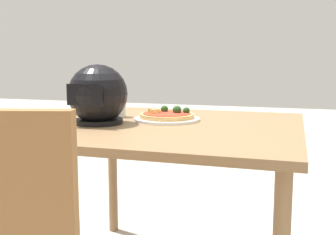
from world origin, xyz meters
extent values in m
cube|color=olive|center=(0.00, 0.00, 0.69)|extent=(1.06, 1.02, 0.03)
cylinder|color=olive|center=(-0.47, -0.45, 0.34)|extent=(0.05, 0.05, 0.68)
cylinder|color=olive|center=(0.47, -0.45, 0.34)|extent=(0.05, 0.05, 0.68)
cylinder|color=white|center=(0.04, -0.09, 0.71)|extent=(0.29, 0.29, 0.01)
cylinder|color=tan|center=(0.04, -0.09, 0.73)|extent=(0.24, 0.24, 0.02)
cylinder|color=red|center=(0.04, -0.09, 0.74)|extent=(0.21, 0.21, 0.00)
sphere|color=#234C1E|center=(0.07, -0.14, 0.75)|extent=(0.03, 0.03, 0.03)
sphere|color=#234C1E|center=(0.00, -0.11, 0.75)|extent=(0.04, 0.04, 0.04)
sphere|color=#234C1E|center=(-0.04, -0.13, 0.75)|extent=(0.03, 0.03, 0.03)
cylinder|color=#E0D172|center=(0.11, -0.08, 0.75)|extent=(0.02, 0.02, 0.02)
cylinder|color=#E0D172|center=(0.07, -0.07, 0.75)|extent=(0.02, 0.02, 0.02)
cylinder|color=#E0D172|center=(0.02, -0.16, 0.75)|extent=(0.02, 0.02, 0.01)
cylinder|color=#E0D172|center=(0.07, -0.08, 0.75)|extent=(0.02, 0.02, 0.01)
cylinder|color=#E0D172|center=(0.09, -0.06, 0.75)|extent=(0.03, 0.03, 0.02)
sphere|color=black|center=(0.28, 0.08, 0.83)|extent=(0.25, 0.25, 0.25)
cylinder|color=black|center=(0.28, 0.08, 0.72)|extent=(0.20, 0.20, 0.02)
cube|color=black|center=(0.28, 0.19, 0.84)|extent=(0.15, 0.02, 0.08)
cylinder|color=silver|center=(0.29, -0.14, 0.77)|extent=(0.07, 0.07, 0.12)
camera|label=1|loc=(-0.49, 1.60, 0.97)|focal=43.71mm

